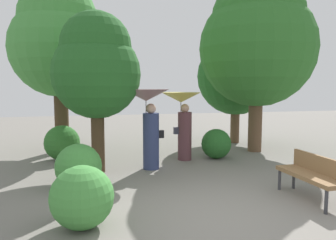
{
  "coord_description": "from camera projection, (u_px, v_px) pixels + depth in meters",
  "views": [
    {
      "loc": [
        -2.09,
        -4.79,
        2.13
      ],
      "look_at": [
        0.0,
        3.89,
        1.22
      ],
      "focal_mm": 34.7,
      "sensor_mm": 36.0,
      "label": 1
    }
  ],
  "objects": [
    {
      "name": "tree_near_left",
      "position": [
        96.0,
        66.0,
        7.87
      ],
      "size": [
        2.17,
        2.17,
        3.95
      ],
      "color": "#42301E",
      "rests_on": "ground"
    },
    {
      "name": "tree_mid_right",
      "position": [
        236.0,
        70.0,
        12.17
      ],
      "size": [
        2.9,
        2.9,
        4.36
      ],
      "color": "brown",
      "rests_on": "ground"
    },
    {
      "name": "person_right",
      "position": [
        182.0,
        112.0,
        9.36
      ],
      "size": [
        1.15,
        1.15,
        1.97
      ],
      "rotation": [
        0.0,
        0.0,
        1.57
      ],
      "color": "#563338",
      "rests_on": "ground"
    },
    {
      "name": "bush_far_side",
      "position": [
        62.0,
        143.0,
        9.42
      ],
      "size": [
        1.02,
        1.02,
        1.02
      ],
      "primitive_type": "sphere",
      "color": "#2D6B28",
      "rests_on": "ground"
    },
    {
      "name": "person_left",
      "position": [
        148.0,
        113.0,
        8.31
      ],
      "size": [
        1.18,
        1.18,
        2.07
      ],
      "rotation": [
        0.0,
        0.0,
        1.57
      ],
      "color": "navy",
      "rests_on": "ground"
    },
    {
      "name": "ground_plane",
      "position": [
        223.0,
        217.0,
        5.33
      ],
      "size": [
        40.0,
        40.0,
        0.0
      ],
      "primitive_type": "plane",
      "color": "slate"
    },
    {
      "name": "tree_near_right",
      "position": [
        257.0,
        40.0,
        10.43
      ],
      "size": [
        3.73,
        3.73,
        5.74
      ],
      "color": "brown",
      "rests_on": "ground"
    },
    {
      "name": "tree_mid_left",
      "position": [
        59.0,
        40.0,
        10.39
      ],
      "size": [
        3.11,
        3.11,
        5.5
      ],
      "color": "#42301E",
      "rests_on": "ground"
    },
    {
      "name": "bush_path_left",
      "position": [
        82.0,
        197.0,
        4.86
      ],
      "size": [
        0.96,
        0.96,
        0.96
      ],
      "primitive_type": "sphere",
      "color": "#428C3D",
      "rests_on": "ground"
    },
    {
      "name": "bush_behind_bench",
      "position": [
        216.0,
        144.0,
        9.64
      ],
      "size": [
        0.89,
        0.89,
        0.89
      ],
      "primitive_type": "sphere",
      "color": "#235B23",
      "rests_on": "ground"
    },
    {
      "name": "park_bench",
      "position": [
        313.0,
        173.0,
        6.11
      ],
      "size": [
        0.52,
        1.51,
        0.83
      ],
      "rotation": [
        0.0,
        0.0,
        -1.55
      ],
      "color": "#38383D",
      "rests_on": "ground"
    },
    {
      "name": "bush_path_right",
      "position": [
        79.0,
        167.0,
        6.73
      ],
      "size": [
        0.96,
        0.96,
        0.96
      ],
      "primitive_type": "sphere",
      "color": "#428C3D",
      "rests_on": "ground"
    }
  ]
}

